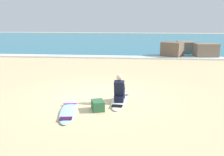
{
  "coord_description": "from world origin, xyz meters",
  "views": [
    {
      "loc": [
        1.26,
        -8.66,
        2.89
      ],
      "look_at": [
        0.39,
        0.76,
        0.55
      ],
      "focal_mm": 39.34,
      "sensor_mm": 36.0,
      "label": 1
    }
  ],
  "objects_px": {
    "beach_bag": "(98,105)",
    "surfboard_main": "(120,100)",
    "surfboard_spare_near": "(68,111)",
    "surfer_seated": "(119,90)"
  },
  "relations": [
    {
      "from": "surfer_seated",
      "to": "beach_bag",
      "type": "bearing_deg",
      "value": -128.54
    },
    {
      "from": "surfboard_main",
      "to": "beach_bag",
      "type": "bearing_deg",
      "value": -125.82
    },
    {
      "from": "surfer_seated",
      "to": "surfboard_spare_near",
      "type": "bearing_deg",
      "value": -145.7
    },
    {
      "from": "beach_bag",
      "to": "surfboard_spare_near",
      "type": "bearing_deg",
      "value": -164.65
    },
    {
      "from": "surfer_seated",
      "to": "surfboard_main",
      "type": "bearing_deg",
      "value": 82.89
    },
    {
      "from": "beach_bag",
      "to": "surfer_seated",
      "type": "bearing_deg",
      "value": 51.46
    },
    {
      "from": "surfer_seated",
      "to": "beach_bag",
      "type": "xyz_separation_m",
      "value": [
        -0.64,
        -0.8,
        -0.28
      ]
    },
    {
      "from": "surfboard_spare_near",
      "to": "beach_bag",
      "type": "xyz_separation_m",
      "value": [
        0.9,
        0.25,
        0.12
      ]
    },
    {
      "from": "beach_bag",
      "to": "surfboard_main",
      "type": "bearing_deg",
      "value": 54.18
    },
    {
      "from": "surfboard_main",
      "to": "surfboard_spare_near",
      "type": "bearing_deg",
      "value": -143.44
    }
  ]
}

